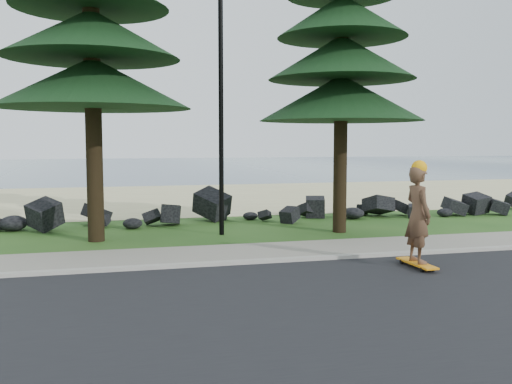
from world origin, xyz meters
TOP-DOWN VIEW (x-y plane):
  - ground at (0.00, 0.00)m, footprint 160.00×160.00m
  - road at (0.00, -4.50)m, footprint 160.00×7.00m
  - kerb at (0.00, -0.90)m, footprint 160.00×0.20m
  - sidewalk at (0.00, 0.20)m, footprint 160.00×2.00m
  - beach_sand at (0.00, 14.50)m, footprint 160.00×15.00m
  - ocean at (0.00, 51.00)m, footprint 160.00×58.00m
  - seawall_boulders at (0.00, 5.60)m, footprint 60.00×2.40m
  - lamp_post at (0.00, 3.20)m, footprint 0.25×0.14m
  - skateboarder at (3.17, -2.19)m, footprint 0.50×1.23m

SIDE VIEW (x-z plane):
  - ground at x=0.00m, z-range 0.00..0.00m
  - seawall_boulders at x=0.00m, z-range -0.55..0.55m
  - ocean at x=0.00m, z-range 0.00..0.01m
  - beach_sand at x=0.00m, z-range 0.00..0.01m
  - road at x=0.00m, z-range 0.00..0.02m
  - sidewalk at x=0.00m, z-range 0.00..0.08m
  - kerb at x=0.00m, z-range 0.00..0.10m
  - skateboarder at x=3.17m, z-range 0.01..2.29m
  - lamp_post at x=0.00m, z-range 0.06..8.20m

